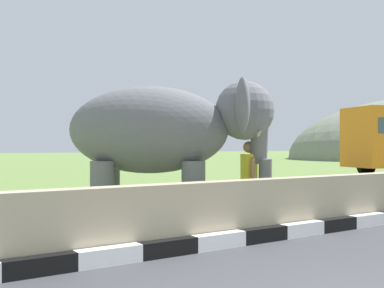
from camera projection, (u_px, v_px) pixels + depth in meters
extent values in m
cube|color=black|center=(39.00, 266.00, 5.74)|extent=(0.90, 0.20, 0.24)
cube|color=white|center=(109.00, 256.00, 6.24)|extent=(0.90, 0.20, 0.24)
cube|color=black|center=(168.00, 248.00, 6.74)|extent=(0.90, 0.20, 0.24)
cube|color=white|center=(219.00, 241.00, 7.25)|extent=(0.90, 0.20, 0.24)
cube|color=black|center=(263.00, 235.00, 7.75)|extent=(0.90, 0.20, 0.24)
cube|color=white|center=(302.00, 230.00, 8.25)|extent=(0.90, 0.20, 0.24)
cube|color=black|center=(337.00, 225.00, 8.76)|extent=(0.90, 0.20, 0.24)
cube|color=white|center=(367.00, 220.00, 9.26)|extent=(0.90, 0.20, 0.24)
cube|color=tan|center=(255.00, 209.00, 8.06)|extent=(28.00, 0.36, 1.00)
cylinder|color=slate|center=(192.00, 191.00, 9.83)|extent=(0.44, 0.44, 1.28)
cylinder|color=slate|center=(194.00, 195.00, 8.93)|extent=(0.44, 0.44, 1.28)
cylinder|color=slate|center=(109.00, 191.00, 9.78)|extent=(0.44, 0.44, 1.28)
cylinder|color=slate|center=(102.00, 196.00, 8.88)|extent=(0.44, 0.44, 1.28)
ellipsoid|color=slate|center=(149.00, 130.00, 9.36)|extent=(3.47, 3.01, 1.70)
sphere|color=slate|center=(245.00, 111.00, 9.41)|extent=(1.16, 1.16, 1.16)
ellipsoid|color=#D84C8C|center=(259.00, 103.00, 9.42)|extent=(0.65, 0.73, 0.44)
ellipsoid|color=slate|center=(233.00, 111.00, 10.19)|extent=(0.68, 0.89, 1.00)
ellipsoid|color=slate|center=(243.00, 104.00, 8.63)|extent=(0.68, 0.89, 1.00)
cylinder|color=slate|center=(259.00, 138.00, 9.42)|extent=(0.58, 0.64, 1.00)
cylinder|color=slate|center=(265.00, 179.00, 9.42)|extent=(0.39, 0.40, 0.82)
cone|color=beige|center=(254.00, 134.00, 9.70)|extent=(0.42, 0.55, 0.22)
cone|color=beige|center=(259.00, 133.00, 9.14)|extent=(0.42, 0.55, 0.22)
cylinder|color=navy|center=(247.00, 203.00, 9.65)|extent=(0.15, 0.15, 0.82)
cylinder|color=navy|center=(250.00, 204.00, 9.46)|extent=(0.15, 0.15, 0.82)
cube|color=yellow|center=(249.00, 169.00, 9.56)|extent=(0.38, 0.46, 0.58)
cylinder|color=#9E7251|center=(245.00, 169.00, 9.81)|extent=(0.12, 0.13, 0.52)
cylinder|color=#9E7251|center=(253.00, 171.00, 9.30)|extent=(0.15, 0.18, 0.53)
sphere|color=#9E7251|center=(249.00, 147.00, 9.56)|extent=(0.23, 0.23, 0.23)
cylinder|color=black|center=(366.00, 166.00, 25.22)|extent=(1.04, 0.56, 1.00)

